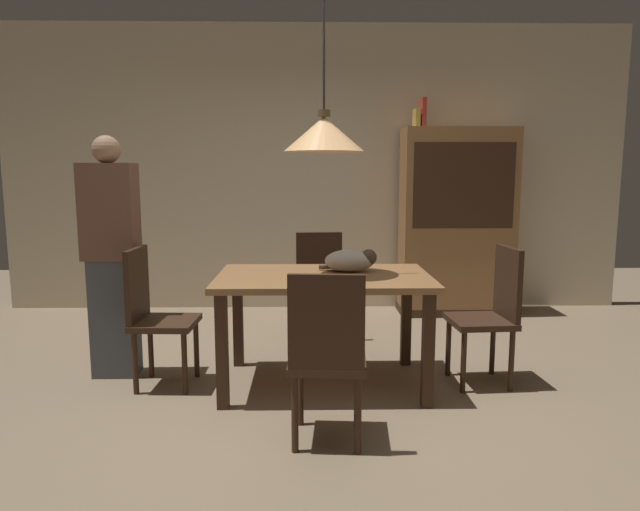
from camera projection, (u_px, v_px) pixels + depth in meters
ground at (320, 405)px, 3.50m from camera, size 10.00×10.00×0.00m
back_wall at (315, 169)px, 5.91m from camera, size 6.40×0.10×2.90m
dining_table at (324, 290)px, 3.76m from camera, size 1.40×0.90×0.75m
chair_near_front at (327, 351)px, 2.92m from camera, size 0.43×0.43×0.93m
chair_left_side at (153, 311)px, 3.77m from camera, size 0.42×0.42×0.93m
chair_far_back at (320, 284)px, 4.65m from camera, size 0.43×0.43×0.93m
chair_right_side at (492, 309)px, 3.81m from camera, size 0.42×0.42×0.93m
cat_sleeping at (351, 260)px, 3.87m from camera, size 0.39×0.23×0.16m
pendant_lamp at (324, 134)px, 3.62m from camera, size 0.52×0.52×1.30m
hutch_bookcase at (456, 226)px, 5.69m from camera, size 1.12×0.45×1.85m
book_yellow_short at (416, 118)px, 5.53m from camera, size 0.04×0.20×0.18m
book_red_tall at (422, 113)px, 5.53m from camera, size 0.04×0.22×0.28m
person_standing at (112, 257)px, 3.92m from camera, size 0.36×0.22×1.67m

